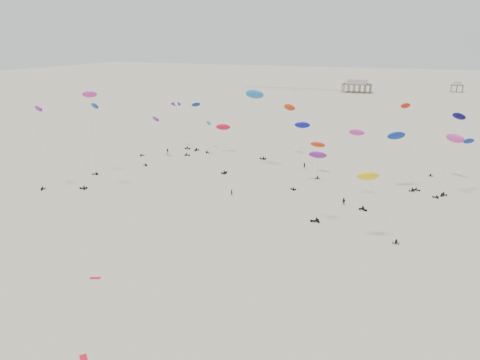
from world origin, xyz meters
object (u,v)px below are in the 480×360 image
at_px(rig_4, 359,156).
at_px(rig_9, 456,128).
at_px(pavilion_small, 457,87).
at_px(spectator_0, 232,195).
at_px(pavilion_main, 357,87).
at_px(rig_0, 204,133).

relative_size(rig_4, rig_9, 0.91).
relative_size(pavilion_small, rig_4, 0.45).
xyz_separation_m(pavilion_small, spectator_0, (-65.35, -284.53, -3.49)).
height_order(pavilion_main, spectator_0, pavilion_main).
bearing_deg(rig_0, spectator_0, 128.35).
xyz_separation_m(pavilion_small, rig_9, (-12.43, -262.05, 14.26)).
height_order(rig_0, rig_4, rig_4).
xyz_separation_m(rig_0, rig_4, (61.39, -36.36, 5.54)).
xyz_separation_m(rig_0, rig_9, (83.46, -23.57, 11.96)).
bearing_deg(spectator_0, pavilion_main, -64.18).
distance_m(pavilion_main, spectator_0, 254.61).
bearing_deg(rig_0, pavilion_main, -92.28).
relative_size(rig_0, rig_4, 0.55).
height_order(pavilion_small, rig_9, rig_9).
bearing_deg(pavilion_small, pavilion_main, -156.80).
bearing_deg(rig_0, pavilion_small, -107.11).
bearing_deg(rig_4, rig_0, -83.07).
relative_size(pavilion_main, spectator_0, 10.73).
height_order(pavilion_main, rig_0, rig_0).
bearing_deg(rig_4, spectator_0, -35.00).
bearing_deg(pavilion_small, rig_9, -92.72).
bearing_deg(spectator_0, pavilion_small, -78.16).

